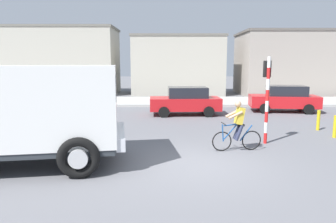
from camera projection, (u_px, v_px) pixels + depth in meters
The scene contains 13 objects.
ground_plane at pixel (199, 165), 9.18m from camera, with size 120.00×120.00×0.00m, color slate.
sidewalk_far at pixel (180, 101), 23.60m from camera, with size 80.00×5.00×0.16m, color #ADADA8.
truck_foreground at pixel (26, 109), 8.86m from camera, with size 5.74×3.45×2.90m.
cyclist at pixel (238, 126), 10.54m from camera, with size 1.72×0.53×1.72m.
traffic_light_pole at pixel (268, 88), 11.38m from camera, with size 0.24×0.43×3.20m.
car_red_near at pixel (186, 101), 17.88m from camera, with size 4.08×2.03×1.60m.
car_white_mid at pixel (285, 99), 18.99m from camera, with size 4.18×2.25×1.60m.
car_far_side at pixel (28, 102), 17.44m from camera, with size 4.15×2.18×1.60m.
bollard_near at pixel (336, 127), 12.44m from camera, with size 0.14×0.14×0.90m, color gold.
bollard_far at pixel (319, 120), 13.82m from camera, with size 0.14×0.14×0.90m, color gold.
building_corner_left at pixel (64, 61), 29.91m from camera, with size 10.27×5.43×6.26m.
building_mid_block at pixel (178, 65), 29.82m from camera, with size 8.57×5.30×5.48m.
building_corner_right at pixel (297, 63), 29.27m from camera, with size 10.75×6.38×5.82m.
Camera 1 is at (-0.89, -8.82, 2.98)m, focal length 33.34 mm.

